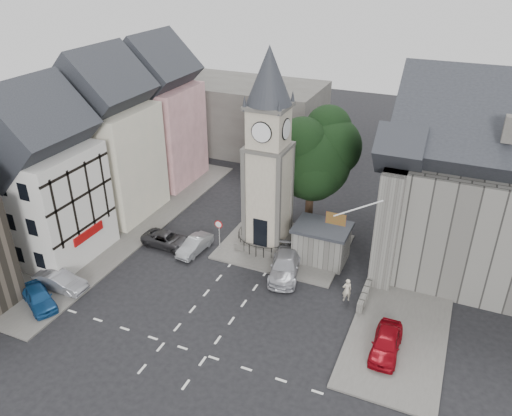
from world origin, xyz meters
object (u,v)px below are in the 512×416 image
at_px(stone_shelter, 321,243).
at_px(car_east_red, 386,343).
at_px(car_west_blue, 39,297).
at_px(clock_tower, 268,154).
at_px(pedestrian, 347,290).

bearing_deg(stone_shelter, car_east_red, -51.04).
bearing_deg(stone_shelter, car_west_blue, -140.70).
distance_m(stone_shelter, car_west_blue, 21.08).
xyz_separation_m(clock_tower, car_east_red, (11.50, -8.78, -7.41)).
distance_m(clock_tower, stone_shelter, 8.15).
distance_m(clock_tower, car_west_blue, 19.47).
xyz_separation_m(car_west_blue, pedestrian, (19.50, 9.05, 0.23)).
height_order(clock_tower, car_east_red, clock_tower).
relative_size(clock_tower, pedestrian, 8.92).
height_order(stone_shelter, car_east_red, stone_shelter).
relative_size(car_east_red, pedestrian, 2.28).
distance_m(clock_tower, pedestrian, 11.78).
xyz_separation_m(clock_tower, pedestrian, (8.00, -4.78, -7.21)).
relative_size(stone_shelter, pedestrian, 2.36).
bearing_deg(clock_tower, pedestrian, -30.87).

